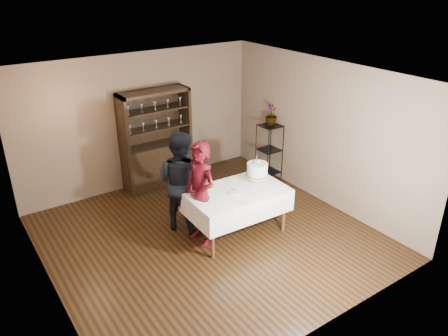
{
  "coord_description": "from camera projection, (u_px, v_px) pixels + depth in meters",
  "views": [
    {
      "loc": [
        -3.3,
        -5.24,
        4.11
      ],
      "look_at": [
        0.37,
        0.1,
        1.14
      ],
      "focal_mm": 35.0,
      "sensor_mm": 36.0,
      "label": 1
    }
  ],
  "objects": [
    {
      "name": "plate_far",
      "position": [
        231.0,
        188.0,
        7.17
      ],
      "size": [
        0.18,
        0.18,
        0.01
      ],
      "primitive_type": "cylinder",
      "rotation": [
        0.0,
        0.0,
        0.04
      ],
      "color": "silver",
      "rests_on": "cake_table"
    },
    {
      "name": "back_wall",
      "position": [
        140.0,
        121.0,
        8.65
      ],
      "size": [
        5.0,
        0.02,
        2.7
      ],
      "primitive_type": "cube",
      "color": "brown",
      "rests_on": "floor"
    },
    {
      "name": "cake_table",
      "position": [
        237.0,
        201.0,
        7.19
      ],
      "size": [
        1.66,
        1.05,
        0.81
      ],
      "rotation": [
        0.0,
        0.0,
        -0.03
      ],
      "color": "silver",
      "rests_on": "floor"
    },
    {
      "name": "floor",
      "position": [
        209.0,
        237.0,
        7.34
      ],
      "size": [
        5.0,
        5.0,
        0.0
      ],
      "primitive_type": "plane",
      "color": "black",
      "rests_on": "ground"
    },
    {
      "name": "wall_right",
      "position": [
        322.0,
        132.0,
        8.07
      ],
      "size": [
        0.02,
        5.0,
        2.7
      ],
      "primitive_type": "cube",
      "color": "brown",
      "rests_on": "floor"
    },
    {
      "name": "woman",
      "position": [
        200.0,
        194.0,
        6.87
      ],
      "size": [
        0.49,
        0.68,
        1.75
      ],
      "primitive_type": "imported",
      "rotation": [
        0.0,
        0.0,
        -1.45
      ],
      "color": "#320409",
      "rests_on": "floor"
    },
    {
      "name": "cake",
      "position": [
        257.0,
        170.0,
        7.31
      ],
      "size": [
        0.45,
        0.45,
        0.54
      ],
      "rotation": [
        0.0,
        0.0,
        -0.36
      ],
      "color": "silver",
      "rests_on": "cake_table"
    },
    {
      "name": "china_hutch",
      "position": [
        157.0,
        155.0,
        8.85
      ],
      "size": [
        1.4,
        0.48,
        2.0
      ],
      "color": "black",
      "rests_on": "floor"
    },
    {
      "name": "potted_plant",
      "position": [
        271.0,
        115.0,
        8.88
      ],
      "size": [
        0.3,
        0.3,
        0.42
      ],
      "primitive_type": "imported",
      "rotation": [
        0.0,
        0.0,
        0.36
      ],
      "color": "#4E6D33",
      "rests_on": "plant_etagere"
    },
    {
      "name": "plant_etagere",
      "position": [
        269.0,
        150.0,
        9.14
      ],
      "size": [
        0.42,
        0.42,
        1.2
      ],
      "color": "black",
      "rests_on": "floor"
    },
    {
      "name": "wall_left",
      "position": [
        41.0,
        209.0,
        5.49
      ],
      "size": [
        0.02,
        5.0,
        2.7
      ],
      "primitive_type": "cube",
      "color": "brown",
      "rests_on": "floor"
    },
    {
      "name": "plate_near",
      "position": [
        235.0,
        193.0,
        7.03
      ],
      "size": [
        0.26,
        0.26,
        0.01
      ],
      "primitive_type": "cylinder",
      "rotation": [
        0.0,
        0.0,
        0.43
      ],
      "color": "silver",
      "rests_on": "cake_table"
    },
    {
      "name": "ceiling",
      "position": [
        206.0,
        77.0,
        6.22
      ],
      "size": [
        5.0,
        5.0,
        0.0
      ],
      "primitive_type": "plane",
      "rotation": [
        3.14,
        0.0,
        0.0
      ],
      "color": "silver",
      "rests_on": "back_wall"
    },
    {
      "name": "man",
      "position": [
        181.0,
        181.0,
        7.28
      ],
      "size": [
        0.99,
        1.07,
        1.76
      ],
      "primitive_type": "imported",
      "rotation": [
        0.0,
        0.0,
        2.06
      ],
      "color": "black",
      "rests_on": "floor"
    }
  ]
}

